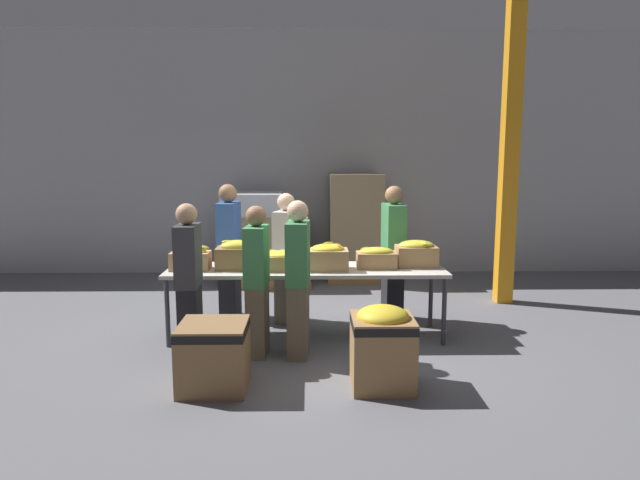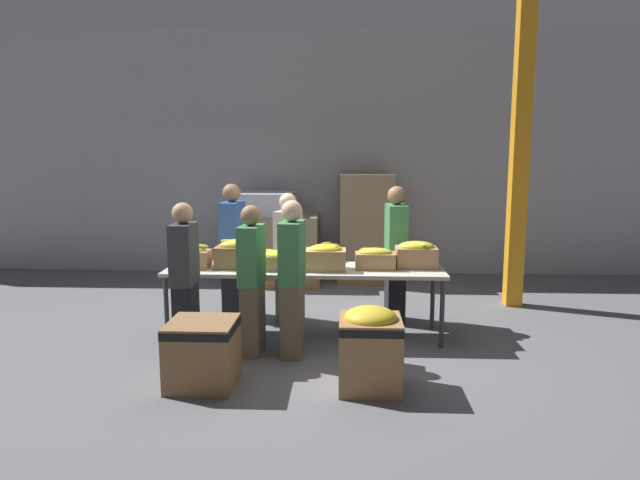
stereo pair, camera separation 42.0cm
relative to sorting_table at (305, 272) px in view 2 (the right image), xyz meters
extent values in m
plane|color=slate|center=(0.00, 0.00, -0.72)|extent=(30.00, 30.00, 0.00)
cube|color=#A8A8AD|center=(0.00, 3.47, 1.28)|extent=(16.00, 0.08, 4.00)
cube|color=beige|center=(0.00, 0.00, 0.03)|extent=(3.01, 0.78, 0.04)
cylinder|color=#38383D|center=(-1.45, -0.33, -0.36)|extent=(0.05, 0.05, 0.73)
cylinder|color=#38383D|center=(1.45, -0.33, -0.36)|extent=(0.05, 0.05, 0.73)
cylinder|color=#38383D|center=(-1.45, 0.33, -0.36)|extent=(0.05, 0.05, 0.73)
cylinder|color=#38383D|center=(1.45, 0.33, -0.36)|extent=(0.05, 0.05, 0.73)
cube|color=tan|center=(-1.25, -0.05, 0.14)|extent=(0.42, 0.27, 0.19)
ellipsoid|color=gold|center=(-1.25, -0.05, 0.25)|extent=(0.34, 0.24, 0.10)
ellipsoid|color=gold|center=(-1.13, -0.08, 0.29)|extent=(0.19, 0.05, 0.04)
ellipsoid|color=gold|center=(-1.17, -0.04, 0.29)|extent=(0.21, 0.09, 0.05)
cube|color=olive|center=(-0.75, -0.02, 0.17)|extent=(0.44, 0.30, 0.24)
ellipsoid|color=gold|center=(-0.75, -0.02, 0.30)|extent=(0.35, 0.24, 0.14)
ellipsoid|color=gold|center=(-0.66, 0.05, 0.32)|extent=(0.16, 0.08, 0.05)
ellipsoid|color=gold|center=(-0.84, -0.04, 0.35)|extent=(0.15, 0.07, 0.04)
ellipsoid|color=gold|center=(-0.68, 0.04, 0.32)|extent=(0.12, 0.20, 0.05)
cube|color=#A37A4C|center=(-0.26, -0.09, 0.13)|extent=(0.44, 0.30, 0.16)
ellipsoid|color=yellow|center=(-0.26, -0.09, 0.21)|extent=(0.36, 0.27, 0.08)
ellipsoid|color=yellow|center=(-0.24, -0.02, 0.24)|extent=(0.19, 0.14, 0.05)
ellipsoid|color=yellow|center=(-0.38, -0.04, 0.24)|extent=(0.18, 0.09, 0.05)
cube|color=tan|center=(0.23, -0.09, 0.16)|extent=(0.43, 0.32, 0.22)
ellipsoid|color=gold|center=(0.23, -0.09, 0.28)|extent=(0.35, 0.27, 0.10)
ellipsoid|color=gold|center=(0.30, -0.11, 0.31)|extent=(0.15, 0.14, 0.06)
ellipsoid|color=gold|center=(0.31, -0.08, 0.31)|extent=(0.17, 0.12, 0.06)
ellipsoid|color=gold|center=(0.23, -0.04, 0.32)|extent=(0.15, 0.15, 0.06)
cube|color=#A37A4C|center=(0.76, 0.00, 0.13)|extent=(0.43, 0.27, 0.17)
ellipsoid|color=gold|center=(0.76, 0.00, 0.23)|extent=(0.37, 0.23, 0.10)
ellipsoid|color=gold|center=(0.65, 0.06, 0.25)|extent=(0.15, 0.16, 0.05)
ellipsoid|color=gold|center=(0.79, -0.01, 0.25)|extent=(0.13, 0.19, 0.05)
cube|color=#A37A4C|center=(1.22, 0.09, 0.16)|extent=(0.44, 0.32, 0.23)
ellipsoid|color=gold|center=(1.22, 0.09, 0.28)|extent=(0.39, 0.28, 0.12)
ellipsoid|color=gold|center=(1.22, 0.16, 0.30)|extent=(0.08, 0.17, 0.06)
ellipsoid|color=gold|center=(1.27, -0.01, 0.32)|extent=(0.07, 0.19, 0.04)
ellipsoid|color=gold|center=(1.19, 0.03, 0.31)|extent=(0.18, 0.09, 0.06)
ellipsoid|color=gold|center=(1.26, 0.15, 0.31)|extent=(0.08, 0.19, 0.04)
cube|color=black|center=(-1.14, -0.65, -0.36)|extent=(0.20, 0.35, 0.73)
cube|color=#333338|center=(-1.14, -0.65, 0.31)|extent=(0.22, 0.42, 0.60)
sphere|color=tan|center=(-1.14, -0.65, 0.71)|extent=(0.21, 0.21, 0.21)
cube|color=#6B604C|center=(-0.49, -0.58, -0.36)|extent=(0.21, 0.36, 0.72)
cube|color=#387A47|center=(-0.49, -0.58, 0.29)|extent=(0.23, 0.42, 0.59)
sphere|color=#896042|center=(-0.49, -0.58, 0.69)|extent=(0.20, 0.20, 0.20)
cube|color=black|center=(1.04, 0.61, -0.33)|extent=(0.23, 0.38, 0.77)
cube|color=#387A47|center=(1.04, 0.61, 0.37)|extent=(0.25, 0.45, 0.64)
sphere|color=#896042|center=(1.04, 0.61, 0.80)|extent=(0.22, 0.22, 0.22)
cube|color=#6B604C|center=(-0.24, 0.58, -0.35)|extent=(0.29, 0.39, 0.73)
cube|color=#B2B2B7|center=(-0.24, 0.58, 0.32)|extent=(0.32, 0.46, 0.61)
sphere|color=#DBAD89|center=(-0.24, 0.58, 0.72)|extent=(0.21, 0.21, 0.21)
cube|color=black|center=(-0.95, 0.76, -0.33)|extent=(0.23, 0.39, 0.78)
cube|color=#2D5199|center=(-0.95, 0.76, 0.38)|extent=(0.25, 0.46, 0.64)
sphere|color=#896042|center=(-0.95, 0.76, 0.81)|extent=(0.22, 0.22, 0.22)
cube|color=#6B604C|center=(-0.08, -0.62, -0.35)|extent=(0.22, 0.37, 0.74)
cube|color=#387A47|center=(-0.08, -0.62, 0.33)|extent=(0.24, 0.43, 0.61)
sphere|color=#DBAD89|center=(-0.08, -0.62, 0.74)|extent=(0.21, 0.21, 0.21)
cube|color=olive|center=(-0.79, -1.39, -0.43)|extent=(0.57, 0.57, 0.57)
cube|color=black|center=(-0.79, -1.39, -0.20)|extent=(0.58, 0.58, 0.07)
cube|color=olive|center=(0.66, -1.39, -0.41)|extent=(0.53, 0.53, 0.62)
cube|color=black|center=(0.66, -1.39, -0.16)|extent=(0.53, 0.53, 0.07)
ellipsoid|color=gold|center=(0.66, -1.39, -0.09)|extent=(0.45, 0.45, 0.19)
cube|color=orange|center=(2.67, 1.44, 1.28)|extent=(0.21, 0.21, 4.00)
cube|color=olive|center=(-0.84, 2.75, -0.66)|extent=(0.99, 0.99, 0.13)
cube|color=silver|center=(-0.84, 2.75, 0.05)|extent=(0.91, 0.91, 1.27)
cube|color=olive|center=(0.77, 2.92, -0.66)|extent=(0.90, 0.90, 0.13)
cube|color=#897556|center=(0.77, 2.92, 0.19)|extent=(0.83, 0.83, 1.56)
cube|color=olive|center=(-0.48, 2.69, -0.66)|extent=(1.08, 1.08, 0.13)
cube|color=#897556|center=(-0.48, 2.69, -0.13)|extent=(0.99, 0.99, 0.93)
camera|label=1|loc=(0.04, -6.10, 1.29)|focal=32.00mm
camera|label=2|loc=(0.46, -6.10, 1.29)|focal=32.00mm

